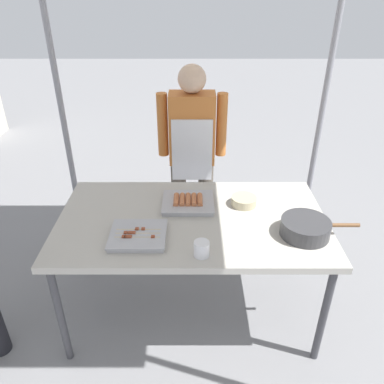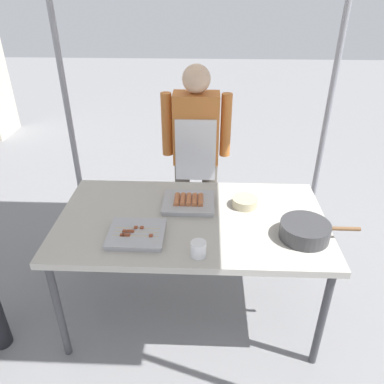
# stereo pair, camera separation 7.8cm
# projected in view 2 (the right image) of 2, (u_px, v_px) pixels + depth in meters

# --- Properties ---
(ground_plane) EXTENTS (18.00, 18.00, 0.00)m
(ground_plane) POSITION_uv_depth(u_px,v_px,m) (192.00, 307.00, 2.64)
(ground_plane) COLOR slate
(stall_table) EXTENTS (1.60, 0.90, 0.75)m
(stall_table) POSITION_uv_depth(u_px,v_px,m) (192.00, 225.00, 2.30)
(stall_table) COLOR #B7B2A8
(stall_table) RESTS_ON ground
(tray_grilled_sausages) EXTENTS (0.32, 0.28, 0.05)m
(tray_grilled_sausages) POSITION_uv_depth(u_px,v_px,m) (189.00, 202.00, 2.39)
(tray_grilled_sausages) COLOR #ADADB2
(tray_grilled_sausages) RESTS_ON stall_table
(tray_meat_skewers) EXTENTS (0.31, 0.28, 0.04)m
(tray_meat_skewers) POSITION_uv_depth(u_px,v_px,m) (136.00, 234.00, 2.10)
(tray_meat_skewers) COLOR #ADADB2
(tray_meat_skewers) RESTS_ON stall_table
(cooking_wok) EXTENTS (0.43, 0.27, 0.09)m
(cooking_wok) POSITION_uv_depth(u_px,v_px,m) (305.00, 230.00, 2.08)
(cooking_wok) COLOR #38383A
(cooking_wok) RESTS_ON stall_table
(condiment_bowl) EXTENTS (0.16, 0.16, 0.05)m
(condiment_bowl) POSITION_uv_depth(u_px,v_px,m) (245.00, 202.00, 2.37)
(condiment_bowl) COLOR #BFB28C
(condiment_bowl) RESTS_ON stall_table
(drink_cup_near_edge) EXTENTS (0.08, 0.08, 0.08)m
(drink_cup_near_edge) POSITION_uv_depth(u_px,v_px,m) (198.00, 249.00, 1.94)
(drink_cup_near_edge) COLOR white
(drink_cup_near_edge) RESTS_ON stall_table
(vendor_woman) EXTENTS (0.52, 0.22, 1.48)m
(vendor_woman) POSITION_uv_depth(u_px,v_px,m) (196.00, 147.00, 2.91)
(vendor_woman) COLOR #595147
(vendor_woman) RESTS_ON ground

